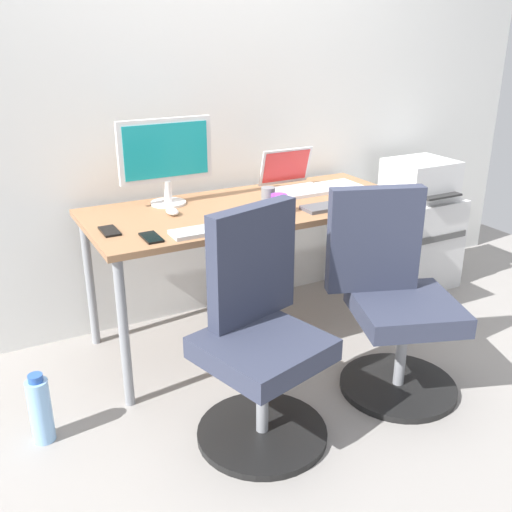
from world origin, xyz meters
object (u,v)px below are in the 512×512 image
object	(u,v)px
office_chair_left	(259,339)
coffee_mug	(279,204)
office_chair_right	(393,303)
water_bottle_on_floor	(40,410)
printer	(420,179)
desktop_monitor	(166,156)
open_laptop	(293,181)
side_cabinet	(414,241)

from	to	relation	value
office_chair_left	coffee_mug	xyz separation A→B (m)	(0.41, 0.55, 0.36)
office_chair_right	water_bottle_on_floor	xyz separation A→B (m)	(-1.51, 0.34, -0.28)
office_chair_left	printer	bearing A→B (deg)	28.17
desktop_monitor	open_laptop	xyz separation A→B (m)	(0.70, -0.07, -0.20)
water_bottle_on_floor	desktop_monitor	world-z (taller)	desktop_monitor
water_bottle_on_floor	desktop_monitor	xyz separation A→B (m)	(0.80, 0.61, 0.84)
office_chair_left	office_chair_right	size ratio (longest dim) A/B	1.00
open_laptop	printer	bearing A→B (deg)	-1.26
office_chair_right	printer	xyz separation A→B (m)	(0.91, 0.86, 0.28)
desktop_monitor	office_chair_right	bearing A→B (deg)	-53.36
side_cabinet	printer	bearing A→B (deg)	-90.00
office_chair_left	desktop_monitor	bearing A→B (deg)	91.11
open_laptop	office_chair_left	bearing A→B (deg)	-127.92
side_cabinet	open_laptop	bearing A→B (deg)	178.80
office_chair_left	water_bottle_on_floor	world-z (taller)	office_chair_left
water_bottle_on_floor	coffee_mug	size ratio (longest dim) A/B	3.37
office_chair_left	open_laptop	size ratio (longest dim) A/B	3.03
printer	desktop_monitor	bearing A→B (deg)	176.81
open_laptop	coffee_mug	world-z (taller)	open_laptop
open_laptop	coffee_mug	xyz separation A→B (m)	(-0.28, -0.32, -0.01)
water_bottle_on_floor	coffee_mug	bearing A→B (deg)	9.89
office_chair_right	coffee_mug	distance (m)	0.72
printer	desktop_monitor	xyz separation A→B (m)	(-1.62, 0.09, 0.29)
side_cabinet	desktop_monitor	bearing A→B (deg)	176.84
coffee_mug	open_laptop	bearing A→B (deg)	49.44
office_chair_right	desktop_monitor	world-z (taller)	desktop_monitor
water_bottle_on_floor	coffee_mug	xyz separation A→B (m)	(1.22, 0.21, 0.64)
desktop_monitor	side_cabinet	bearing A→B (deg)	-3.16
open_laptop	coffee_mug	size ratio (longest dim) A/B	3.37
office_chair_left	side_cabinet	xyz separation A→B (m)	(1.60, 0.86, -0.13)
coffee_mug	desktop_monitor	bearing A→B (deg)	137.06
coffee_mug	side_cabinet	bearing A→B (deg)	14.33
open_laptop	desktop_monitor	bearing A→B (deg)	174.30
office_chair_left	water_bottle_on_floor	bearing A→B (deg)	157.57
coffee_mug	office_chair_right	bearing A→B (deg)	-63.07
desktop_monitor	coffee_mug	world-z (taller)	desktop_monitor
side_cabinet	coffee_mug	distance (m)	1.33
side_cabinet	printer	xyz separation A→B (m)	(0.00, -0.00, 0.41)
water_bottle_on_floor	office_chair_left	bearing A→B (deg)	-22.43
office_chair_left	open_laptop	bearing A→B (deg)	52.08
side_cabinet	water_bottle_on_floor	bearing A→B (deg)	-167.90
water_bottle_on_floor	coffee_mug	world-z (taller)	coffee_mug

